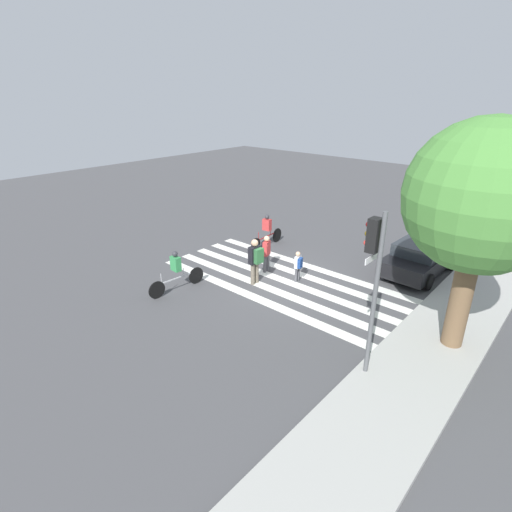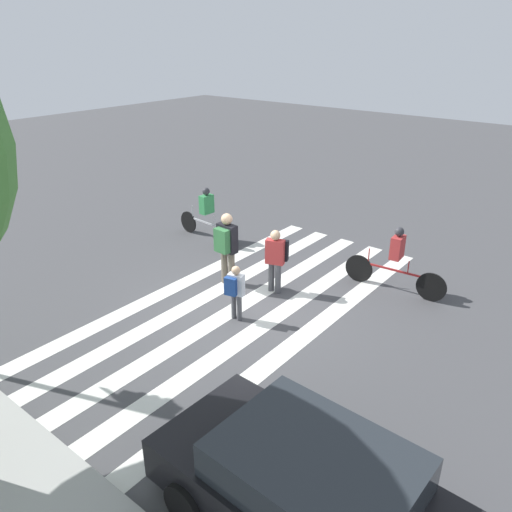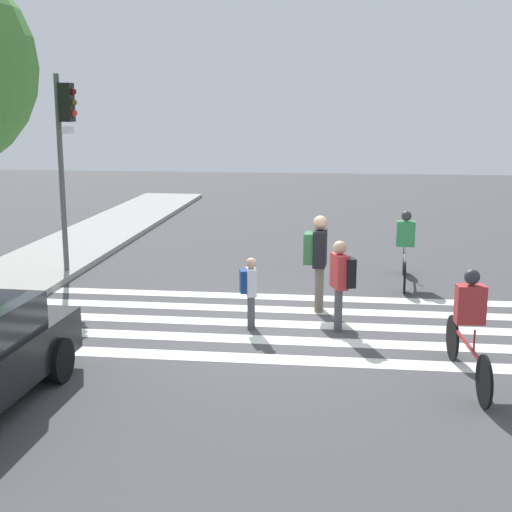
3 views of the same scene
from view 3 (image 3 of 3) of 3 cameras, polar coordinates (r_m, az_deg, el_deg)
name	(u,v)px [view 3 (image 3 of 3)]	position (r m, az deg, el deg)	size (l,w,h in m)	color
ground_plane	(281,324)	(12.93, 2.05, -5.46)	(60.00, 60.00, 0.00)	#444447
crosswalk_stripes	(281,324)	(12.93, 2.05, -5.45)	(4.13, 10.00, 0.01)	silver
traffic_light	(65,137)	(16.62, -15.04, 9.21)	(0.60, 0.50, 4.56)	#515456
pedestrian_adult_blue_shirt	(341,278)	(12.43, 6.82, -1.79)	(0.48, 0.46, 1.59)	#4C4C51
pedestrian_adult_yellow_jacket	(250,287)	(12.50, -0.52, -2.51)	(0.38, 0.35, 1.28)	#4C4C51
pedestrian_adult_tall_backpack	(318,256)	(13.55, 4.95, 0.03)	(0.52, 0.44, 1.85)	#6B6051
cyclist_mid_street	(469,323)	(10.49, 16.68, -5.15)	(2.50, 0.42, 1.65)	black
cyclist_far_lane	(405,245)	(16.02, 11.85, 0.87)	(2.44, 0.42, 1.62)	black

